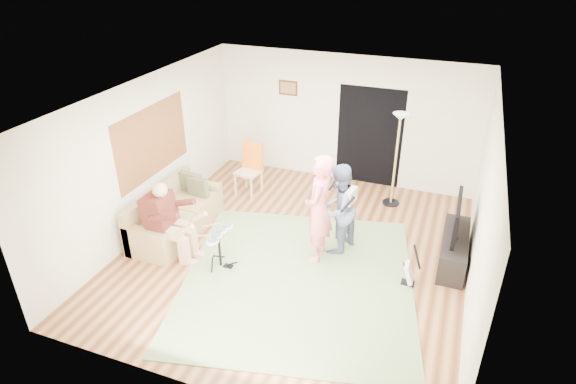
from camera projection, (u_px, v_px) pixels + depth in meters
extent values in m
plane|color=brown|center=(295.00, 252.00, 8.14)|extent=(6.00, 6.00, 0.00)
plane|color=white|center=(296.00, 97.00, 6.87)|extent=(6.00, 6.00, 0.00)
plane|color=#95582E|center=(153.00, 141.00, 8.43)|extent=(0.00, 2.05, 2.05)
plane|color=black|center=(369.00, 137.00, 9.94)|extent=(2.10, 0.00, 2.10)
cube|color=#3F2314|center=(288.00, 88.00, 10.10)|extent=(0.42, 0.03, 0.32)
cube|color=#66804D|center=(298.00, 279.00, 7.49)|extent=(4.23, 4.42, 0.02)
cube|color=#A38451|center=(177.00, 222.00, 8.62)|extent=(0.81, 1.62, 0.40)
cube|color=#A38451|center=(160.00, 208.00, 8.63)|extent=(0.15, 2.00, 0.81)
cube|color=#A38451|center=(202.00, 195.00, 9.33)|extent=(0.81, 0.19, 0.57)
cube|color=#A38451|center=(147.00, 245.00, 7.83)|extent=(0.81, 0.19, 0.57)
cube|color=#562018|center=(160.00, 212.00, 7.75)|extent=(0.37, 0.48, 0.61)
sphere|color=tan|center=(160.00, 190.00, 7.54)|extent=(0.24, 0.24, 0.24)
cylinder|color=black|center=(220.00, 250.00, 7.66)|extent=(0.04, 0.04, 0.59)
cube|color=silver|center=(218.00, 235.00, 7.52)|extent=(0.11, 0.59, 0.03)
imported|color=#FF6E7F|center=(319.00, 209.00, 7.59)|extent=(0.49, 0.70, 1.83)
imported|color=slate|center=(338.00, 209.00, 7.85)|extent=(0.80, 0.91, 1.57)
cube|color=black|center=(408.00, 283.00, 7.40)|extent=(0.20, 0.16, 0.03)
cube|color=silver|center=(409.00, 273.00, 7.30)|extent=(0.15, 0.23, 0.31)
cylinder|color=black|center=(417.00, 257.00, 7.13)|extent=(0.16, 0.04, 0.41)
cylinder|color=black|center=(391.00, 203.00, 9.61)|extent=(0.34, 0.34, 0.03)
cylinder|color=tan|center=(395.00, 162.00, 9.19)|extent=(0.04, 0.04, 1.78)
cone|color=white|center=(401.00, 117.00, 8.76)|extent=(0.30, 0.30, 0.12)
cube|color=#D9B78D|center=(248.00, 172.00, 9.76)|extent=(0.52, 0.52, 0.04)
cube|color=orange|center=(252.00, 152.00, 9.76)|extent=(0.44, 0.15, 0.45)
cube|color=black|center=(454.00, 249.00, 7.78)|extent=(0.40, 1.40, 0.50)
cube|color=black|center=(457.00, 217.00, 7.51)|extent=(0.06, 1.08, 0.58)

